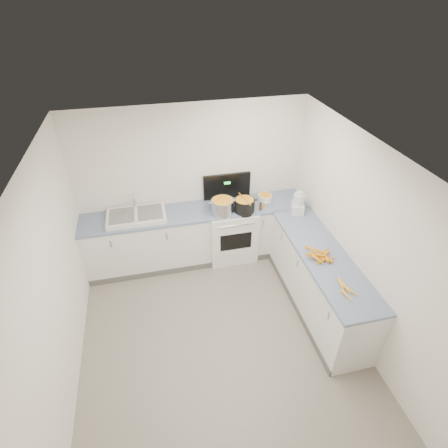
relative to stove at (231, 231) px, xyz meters
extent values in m
cube|color=white|center=(-0.55, 0.01, -0.02)|extent=(3.50, 0.60, 0.90)
cube|color=#7A8BAD|center=(-0.55, 0.01, 0.45)|extent=(3.50, 0.62, 0.04)
cube|color=white|center=(0.90, -1.39, -0.02)|extent=(0.60, 2.20, 0.90)
cube|color=#7A8BAD|center=(0.90, -1.39, 0.45)|extent=(0.62, 2.20, 0.04)
cube|color=white|center=(0.00, -0.01, -0.02)|extent=(0.76, 0.65, 0.90)
cube|color=black|center=(0.00, 0.29, 0.68)|extent=(0.76, 0.05, 0.42)
cube|color=white|center=(-1.45, 0.01, 0.50)|extent=(0.86, 0.52, 0.07)
cube|color=slate|center=(-1.65, 0.01, 0.54)|extent=(0.36, 0.42, 0.01)
cube|color=slate|center=(-1.25, 0.01, 0.54)|extent=(0.36, 0.42, 0.01)
cylinder|color=silver|center=(-1.45, 0.23, 0.66)|extent=(0.03, 0.03, 0.24)
cylinder|color=silver|center=(-0.17, -0.14, 0.57)|extent=(0.37, 0.37, 0.25)
cylinder|color=black|center=(0.17, -0.16, 0.56)|extent=(0.32, 0.32, 0.22)
cylinder|color=#AD7A47|center=(0.17, -0.16, 0.68)|extent=(0.09, 0.39, 0.02)
cylinder|color=white|center=(0.57, 0.05, 0.52)|extent=(0.29, 0.29, 0.10)
cylinder|color=#593319|center=(0.42, -0.19, 0.52)|extent=(0.04, 0.04, 0.11)
cylinder|color=#E5B266|center=(0.51, -0.15, 0.51)|extent=(0.05, 0.05, 0.09)
cube|color=white|center=(0.94, -0.39, 0.54)|extent=(0.22, 0.25, 0.15)
cylinder|color=silver|center=(0.94, -0.39, 0.70)|extent=(0.16, 0.16, 0.16)
cylinder|color=white|center=(0.94, -0.39, 0.80)|extent=(0.10, 0.10, 0.04)
cone|color=orange|center=(0.81, -1.46, 0.49)|extent=(0.16, 0.14, 0.04)
cone|color=orange|center=(0.81, -1.46, 0.49)|extent=(0.09, 0.17, 0.04)
cone|color=orange|center=(0.82, -1.51, 0.49)|extent=(0.18, 0.11, 0.04)
cone|color=orange|center=(0.89, -1.50, 0.49)|extent=(0.09, 0.17, 0.04)
cone|color=orange|center=(0.84, -1.44, 0.49)|extent=(0.15, 0.21, 0.04)
cone|color=orange|center=(0.90, -1.51, 0.49)|extent=(0.22, 0.05, 0.05)
cone|color=orange|center=(0.84, -1.43, 0.49)|extent=(0.21, 0.11, 0.04)
cone|color=orange|center=(0.87, -1.42, 0.49)|extent=(0.21, 0.15, 0.04)
cone|color=orange|center=(0.84, -1.51, 0.49)|extent=(0.13, 0.15, 0.04)
cone|color=orange|center=(0.95, -1.34, 0.49)|extent=(0.14, 0.17, 0.05)
cone|color=orange|center=(0.74, -1.53, 0.52)|extent=(0.12, 0.22, 0.05)
cone|color=orange|center=(0.72, -1.40, 0.53)|extent=(0.18, 0.12, 0.05)
cone|color=orange|center=(0.87, -1.45, 0.51)|extent=(0.19, 0.14, 0.04)
cone|color=orange|center=(0.87, -1.48, 0.51)|extent=(0.07, 0.20, 0.05)
cone|color=orange|center=(0.75, -1.34, 0.53)|extent=(0.16, 0.18, 0.05)
cone|color=orange|center=(0.82, -1.47, 0.52)|extent=(0.18, 0.13, 0.05)
cone|color=orange|center=(0.84, -1.35, 0.51)|extent=(0.14, 0.17, 0.05)
cone|color=#FFAC26|center=(0.81, -2.14, 0.49)|extent=(0.07, 0.20, 0.04)
cone|color=#FFAC26|center=(0.89, -2.08, 0.49)|extent=(0.11, 0.19, 0.04)
cone|color=#FFAC26|center=(0.86, -2.02, 0.49)|extent=(0.05, 0.18, 0.04)
cone|color=#FFAC26|center=(0.83, -1.96, 0.49)|extent=(0.07, 0.19, 0.04)
cube|color=tan|center=(-1.73, -0.08, 0.54)|extent=(0.02, 0.03, 0.00)
cube|color=tan|center=(-1.64, 0.08, 0.55)|extent=(0.04, 0.03, 0.00)
cube|color=tan|center=(-1.64, 0.10, 0.55)|extent=(0.03, 0.02, 0.00)
cube|color=tan|center=(-1.76, -0.03, 0.54)|extent=(0.02, 0.03, 0.00)
cube|color=tan|center=(-1.57, 0.00, 0.55)|extent=(0.02, 0.04, 0.00)
cube|color=tan|center=(-1.72, 0.08, 0.54)|extent=(0.03, 0.05, 0.00)
cube|color=tan|center=(-1.63, -0.06, 0.54)|extent=(0.03, 0.01, 0.00)
cube|color=tan|center=(-1.64, -0.01, 0.54)|extent=(0.05, 0.04, 0.00)
cube|color=tan|center=(-1.55, 0.05, 0.54)|extent=(0.01, 0.05, 0.00)
cube|color=tan|center=(-1.57, -0.09, 0.54)|extent=(0.02, 0.04, 0.00)
cube|color=tan|center=(-1.61, -0.06, 0.54)|extent=(0.04, 0.02, 0.00)
cube|color=tan|center=(-1.73, 0.03, 0.55)|extent=(0.04, 0.01, 0.00)
cube|color=tan|center=(-1.61, 0.14, 0.54)|extent=(0.02, 0.04, 0.00)
cube|color=tan|center=(-1.70, -0.11, 0.54)|extent=(0.05, 0.02, 0.00)
camera|label=1|loc=(-1.15, -4.47, 3.40)|focal=28.00mm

